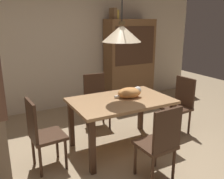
# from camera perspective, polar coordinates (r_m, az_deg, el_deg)

# --- Properties ---
(ground) EXTENTS (10.00, 10.00, 0.00)m
(ground) POSITION_cam_1_polar(r_m,az_deg,el_deg) (3.30, 5.66, -17.53)
(ground) COLOR tan
(back_wall) EXTENTS (6.40, 0.10, 2.90)m
(back_wall) POSITION_cam_1_polar(r_m,az_deg,el_deg) (5.17, -10.58, 11.69)
(back_wall) COLOR beige
(back_wall) RESTS_ON ground
(dining_table) EXTENTS (1.40, 0.90, 0.75)m
(dining_table) POSITION_cam_1_polar(r_m,az_deg,el_deg) (3.42, 2.13, -3.97)
(dining_table) COLOR tan
(dining_table) RESTS_ON ground
(chair_near_front) EXTENTS (0.42, 0.42, 0.93)m
(chair_near_front) POSITION_cam_1_polar(r_m,az_deg,el_deg) (2.82, 11.31, -11.94)
(chair_near_front) COLOR #472D1E
(chair_near_front) RESTS_ON ground
(chair_left_side) EXTENTS (0.43, 0.43, 0.93)m
(chair_left_side) POSITION_cam_1_polar(r_m,az_deg,el_deg) (3.11, -16.43, -9.58)
(chair_left_side) COLOR #472D1E
(chair_left_side) RESTS_ON ground
(chair_far_back) EXTENTS (0.44, 0.44, 0.93)m
(chair_far_back) POSITION_cam_1_polar(r_m,az_deg,el_deg) (4.21, -3.78, -2.09)
(chair_far_back) COLOR #472D1E
(chair_far_back) RESTS_ON ground
(chair_right_side) EXTENTS (0.43, 0.43, 0.93)m
(chair_right_side) POSITION_cam_1_polar(r_m,az_deg,el_deg) (4.13, 15.79, -3.08)
(chair_right_side) COLOR #472D1E
(chair_right_side) RESTS_ON ground
(cat_sleeping) EXTENTS (0.40, 0.29, 0.16)m
(cat_sleeping) POSITION_cam_1_polar(r_m,az_deg,el_deg) (3.46, 4.30, -0.71)
(cat_sleeping) COLOR #E59951
(cat_sleeping) RESTS_ON dining_table
(pendant_lamp) EXTENTS (0.52, 0.52, 1.30)m
(pendant_lamp) POSITION_cam_1_polar(r_m,az_deg,el_deg) (3.22, 2.32, 13.22)
(pendant_lamp) COLOR beige
(hutch_bookcase) EXTENTS (1.12, 0.45, 1.85)m
(hutch_bookcase) POSITION_cam_1_polar(r_m,az_deg,el_deg) (5.49, 4.11, 6.27)
(hutch_bookcase) COLOR brown
(hutch_bookcase) RESTS_ON ground
(book_brown_thick) EXTENTS (0.06, 0.24, 0.22)m
(book_brown_thick) POSITION_cam_1_polar(r_m,az_deg,el_deg) (5.21, 0.25, 17.60)
(book_brown_thick) COLOR brown
(book_brown_thick) RESTS_ON hutch_bookcase
(book_yellow_short) EXTENTS (0.04, 0.20, 0.18)m
(book_yellow_short) POSITION_cam_1_polar(r_m,az_deg,el_deg) (5.24, 0.95, 17.37)
(book_yellow_short) COLOR gold
(book_yellow_short) RESTS_ON hutch_bookcase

